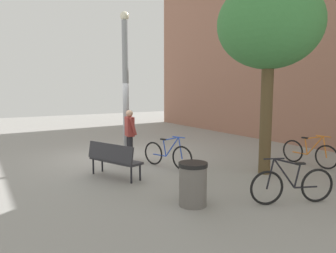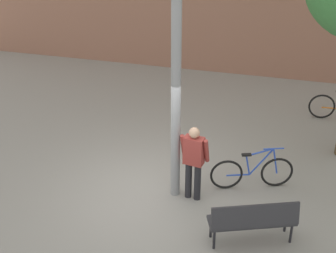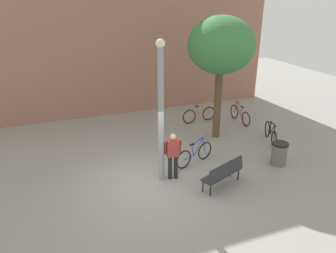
% 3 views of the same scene
% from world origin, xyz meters
% --- Properties ---
extents(ground_plane, '(36.00, 36.00, 0.00)m').
position_xyz_m(ground_plane, '(0.00, 0.00, 0.00)').
color(ground_plane, gray).
extents(building_facade, '(18.10, 2.00, 8.47)m').
position_xyz_m(building_facade, '(0.00, 8.11, 4.23)').
color(building_facade, '#9E6B56').
rests_on(building_facade, ground_plane).
extents(lamppost, '(0.28, 0.28, 4.72)m').
position_xyz_m(lamppost, '(0.46, 0.08, 2.50)').
color(lamppost, gray).
rests_on(lamppost, ground_plane).
extents(person_by_lamppost, '(0.62, 0.35, 1.67)m').
position_xyz_m(person_by_lamppost, '(0.86, 0.02, 0.97)').
color(person_by_lamppost, '#232328').
rests_on(person_by_lamppost, ground_plane).
extents(park_bench, '(1.66, 1.03, 0.92)m').
position_xyz_m(park_bench, '(2.21, -1.07, 0.55)').
color(park_bench, '#2D2D33').
rests_on(park_bench, ground_plane).
extents(plaza_tree, '(2.74, 2.74, 5.17)m').
position_xyz_m(plaza_tree, '(3.96, 2.67, 3.97)').
color(plaza_tree, brown).
rests_on(plaza_tree, ground_plane).
extents(bicycle_orange, '(1.81, 0.17, 0.97)m').
position_xyz_m(bicycle_orange, '(4.03, 4.53, 0.38)').
color(bicycle_orange, black).
rests_on(bicycle_orange, ground_plane).
extents(bicycle_blue, '(1.72, 0.66, 0.97)m').
position_xyz_m(bicycle_blue, '(2.01, 0.71, 0.38)').
color(bicycle_blue, black).
rests_on(bicycle_blue, ground_plane).
extents(bicycle_black, '(0.74, 1.69, 0.97)m').
position_xyz_m(bicycle_black, '(5.87, 1.34, 0.38)').
color(bicycle_black, black).
rests_on(bicycle_black, ground_plane).
extents(trash_bin, '(0.59, 0.59, 0.88)m').
position_xyz_m(trash_bin, '(4.91, -0.44, 0.44)').
color(trash_bin, '#66605B').
rests_on(trash_bin, ground_plane).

